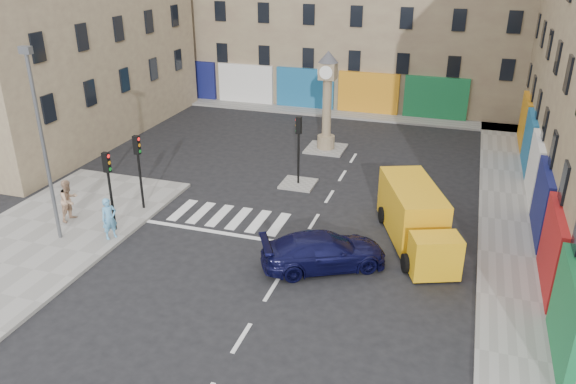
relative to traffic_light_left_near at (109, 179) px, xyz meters
The scene contains 16 objects.
ground 8.71m from the traffic_light_left_near, ahead, with size 120.00×120.00×0.00m, color black.
sidewalk_left 4.31m from the traffic_light_left_near, 140.83° to the right, with size 7.00×16.00×0.15m, color gray.
sidewalk_right 19.79m from the traffic_light_left_near, 29.96° to the left, with size 2.60×30.00×0.15m, color gray.
sidewalk_far 22.56m from the traffic_light_left_near, 78.94° to the left, with size 32.00×2.40×0.15m, color gray.
island_near 10.35m from the traffic_light_left_near, 51.07° to the left, with size 1.80×1.80×0.12m, color gray.
island_far 15.38m from the traffic_light_left_near, 65.46° to the left, with size 2.40×2.40×0.12m, color gray.
building_left 16.66m from the traffic_light_left_near, 132.20° to the left, with size 8.00×20.00×15.00m, color #978663.
traffic_light_left_near is the anchor object (origin of this frame).
traffic_light_left_far 2.40m from the traffic_light_left_near, 90.00° to the left, with size 0.28×0.22×3.70m.
traffic_light_island 10.03m from the traffic_light_left_near, 51.07° to the left, with size 0.28×0.22×3.70m.
lamp_post 3.21m from the traffic_light_left_near, 143.62° to the right, with size 0.50×0.25×8.30m.
clock_pillar 15.19m from the traffic_light_left_near, 65.45° to the left, with size 1.20×1.20×6.10m.
navy_sedan 9.93m from the traffic_light_left_near, ahead, with size 2.05×5.05×1.47m, color black.
yellow_van 13.47m from the traffic_light_left_near, 14.48° to the left, with size 4.19×6.78×2.37m.
pedestrian_blue 1.73m from the traffic_light_left_near, 67.90° to the right, with size 0.69×0.45×1.88m, color #5A9FCE.
pedestrian_tan 2.92m from the traffic_light_left_near, behind, with size 0.97×0.76×2.00m, color tan.
Camera 1 is at (6.13, -18.89, 12.05)m, focal length 35.00 mm.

